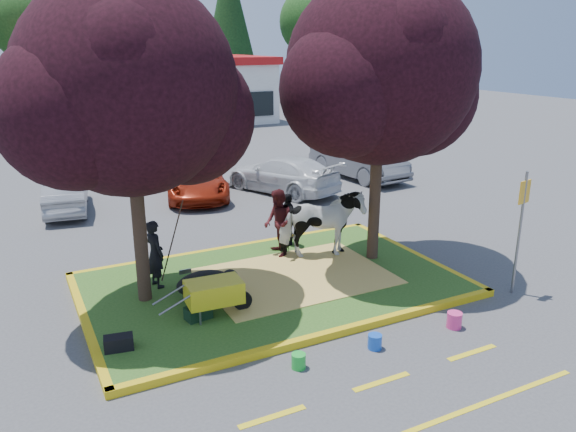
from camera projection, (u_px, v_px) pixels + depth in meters
name	position (u px, v px, depth m)	size (l,w,h in m)	color
ground	(272.00, 287.00, 12.84)	(90.00, 90.00, 0.00)	#424244
median_island	(272.00, 284.00, 12.82)	(8.00, 5.00, 0.15)	#2A541A
curb_near	(331.00, 334.00, 10.62)	(8.30, 0.16, 0.15)	gold
curb_far	(231.00, 249.00, 15.01)	(8.30, 0.16, 0.15)	gold
curb_left	(86.00, 323.00, 11.05)	(0.16, 5.30, 0.15)	gold
curb_right	(414.00, 255.00, 14.59)	(0.16, 5.30, 0.15)	gold
straw_bedding	(295.00, 276.00, 13.06)	(4.20, 3.00, 0.01)	#EECE62
tree_purple_left	(130.00, 98.00, 10.66)	(5.06, 4.20, 6.51)	black
tree_purple_right	(382.00, 79.00, 12.90)	(5.30, 4.40, 6.82)	black
fire_lane_stripe_a	(272.00, 417.00, 8.40)	(1.10, 0.12, 0.01)	yellow
fire_lane_stripe_b	(382.00, 382.00, 9.27)	(1.10, 0.12, 0.01)	yellow
fire_lane_stripe_c	(472.00, 353.00, 10.14)	(1.10, 0.12, 0.01)	yellow
fire_lane_long	(430.00, 424.00, 8.25)	(6.00, 0.10, 0.01)	yellow
retail_building	(116.00, 91.00, 36.83)	(20.40, 8.40, 4.40)	silver
treeline	(75.00, 9.00, 43.05)	(46.58, 7.80, 14.63)	black
cow	(321.00, 224.00, 13.98)	(0.94, 2.07, 1.75)	white
calf	(204.00, 283.00, 12.06)	(1.21, 0.68, 0.52)	black
handler	(155.00, 254.00, 12.33)	(0.56, 0.37, 1.53)	black
visitor_a	(278.00, 223.00, 14.13)	(0.83, 0.65, 1.71)	#3F1215
visitor_b	(288.00, 219.00, 14.93)	(0.83, 0.34, 1.41)	black
wheelbarrow	(215.00, 292.00, 11.04)	(1.97, 0.72, 0.74)	black
gear_bag_dark	(119.00, 343.00, 9.93)	(0.50, 0.28, 0.26)	black
gear_bag_green	(198.00, 313.00, 11.03)	(0.49, 0.31, 0.26)	black
sign_post	(521.00, 219.00, 12.05)	(0.39, 0.11, 2.78)	slate
bucket_green	(299.00, 361.00, 9.63)	(0.25, 0.25, 0.27)	green
bucket_pink	(454.00, 320.00, 10.99)	(0.30, 0.30, 0.32)	#E93381
bucket_blue	(375.00, 342.00, 10.24)	(0.26, 0.26, 0.28)	blue
car_silver	(66.00, 194.00, 18.41)	(1.26, 3.61, 1.19)	gray
car_red	(196.00, 180.00, 20.16)	(2.06, 4.47, 1.24)	maroon
car_white	(282.00, 174.00, 20.77)	(1.88, 4.62, 1.34)	silver
car_grey	(358.00, 159.00, 22.99)	(1.66, 4.77, 1.57)	#5B5C63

